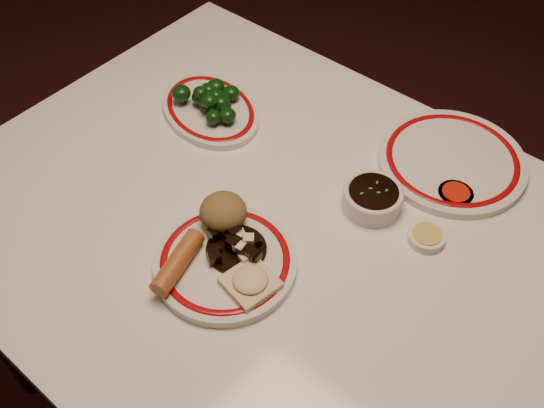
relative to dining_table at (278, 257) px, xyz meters
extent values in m
plane|color=black|center=(0.00, 0.00, -0.66)|extent=(7.00, 7.00, 0.00)
cube|color=white|center=(0.00, 0.00, 0.07)|extent=(1.20, 0.90, 0.04)
cylinder|color=black|center=(-0.54, 0.39, -0.30)|extent=(0.06, 0.06, 0.71)
cylinder|color=silver|center=(-0.01, -0.12, 0.10)|extent=(0.26, 0.26, 0.02)
torus|color=#9B080B|center=(-0.01, -0.12, 0.11)|extent=(0.23, 0.23, 0.00)
ellipsoid|color=olive|center=(-0.07, -0.07, 0.14)|extent=(0.08, 0.08, 0.06)
cylinder|color=#AE5F2A|center=(-0.06, -0.18, 0.13)|extent=(0.06, 0.12, 0.03)
cube|color=beige|center=(0.05, -0.13, 0.12)|extent=(0.09, 0.09, 0.01)
ellipsoid|color=beige|center=(0.05, -0.13, 0.12)|extent=(0.06, 0.06, 0.02)
cylinder|color=black|center=(-0.01, -0.10, 0.11)|extent=(0.10, 0.10, 0.00)
cube|color=black|center=(-0.03, -0.12, 0.12)|extent=(0.02, 0.02, 0.02)
cube|color=black|center=(0.01, -0.07, 0.12)|extent=(0.02, 0.02, 0.02)
cube|color=black|center=(0.02, -0.10, 0.13)|extent=(0.02, 0.02, 0.02)
cube|color=black|center=(-0.03, -0.08, 0.13)|extent=(0.02, 0.02, 0.02)
cube|color=black|center=(-0.04, -0.09, 0.12)|extent=(0.03, 0.03, 0.02)
cube|color=black|center=(-0.02, -0.10, 0.13)|extent=(0.02, 0.02, 0.02)
cube|color=black|center=(0.03, -0.09, 0.13)|extent=(0.02, 0.02, 0.02)
cube|color=black|center=(-0.06, -0.10, 0.13)|extent=(0.02, 0.02, 0.02)
cube|color=black|center=(-0.02, -0.10, 0.13)|extent=(0.02, 0.02, 0.02)
cube|color=black|center=(0.01, -0.10, 0.12)|extent=(0.03, 0.03, 0.02)
cube|color=black|center=(-0.01, -0.08, 0.12)|extent=(0.02, 0.02, 0.02)
cube|color=black|center=(0.00, -0.10, 0.12)|extent=(0.02, 0.02, 0.02)
cube|color=black|center=(-0.02, -0.14, 0.12)|extent=(0.03, 0.03, 0.02)
cube|color=black|center=(-0.02, -0.09, 0.12)|extent=(0.02, 0.02, 0.02)
cube|color=black|center=(-0.01, -0.10, 0.13)|extent=(0.02, 0.02, 0.02)
cube|color=beige|center=(0.00, -0.08, 0.13)|extent=(0.02, 0.02, 0.01)
cube|color=beige|center=(-0.02, -0.08, 0.13)|extent=(0.02, 0.02, 0.01)
cube|color=beige|center=(0.00, -0.10, 0.13)|extent=(0.02, 0.02, 0.01)
cube|color=beige|center=(-0.01, -0.08, 0.12)|extent=(0.02, 0.02, 0.01)
cube|color=beige|center=(0.01, -0.10, 0.12)|extent=(0.02, 0.02, 0.01)
torus|color=#9B080B|center=(-0.30, 0.14, 0.11)|extent=(0.27, 0.27, 0.00)
cylinder|color=#23471C|center=(-0.24, 0.13, 0.11)|extent=(0.01, 0.01, 0.01)
ellipsoid|color=#0D360E|center=(-0.24, 0.13, 0.13)|extent=(0.03, 0.03, 0.03)
cylinder|color=#23471C|center=(-0.30, 0.14, 0.11)|extent=(0.01, 0.01, 0.01)
ellipsoid|color=#0D360E|center=(-0.30, 0.14, 0.13)|extent=(0.03, 0.03, 0.03)
cylinder|color=#23471C|center=(-0.35, 0.11, 0.11)|extent=(0.01, 0.01, 0.02)
ellipsoid|color=#0D360E|center=(-0.35, 0.11, 0.13)|extent=(0.04, 0.04, 0.03)
cylinder|color=#23471C|center=(-0.28, 0.16, 0.11)|extent=(0.01, 0.01, 0.01)
ellipsoid|color=#0D360E|center=(-0.28, 0.16, 0.12)|extent=(0.03, 0.03, 0.03)
cylinder|color=#23471C|center=(-0.28, 0.16, 0.11)|extent=(0.01, 0.01, 0.01)
ellipsoid|color=#0D360E|center=(-0.28, 0.16, 0.13)|extent=(0.04, 0.04, 0.03)
cylinder|color=#23471C|center=(-0.27, 0.15, 0.11)|extent=(0.01, 0.01, 0.01)
ellipsoid|color=#0D360E|center=(-0.27, 0.15, 0.13)|extent=(0.04, 0.04, 0.03)
cylinder|color=#23471C|center=(-0.30, 0.14, 0.11)|extent=(0.01, 0.01, 0.01)
ellipsoid|color=#0D360E|center=(-0.30, 0.14, 0.13)|extent=(0.04, 0.04, 0.03)
cylinder|color=#23471C|center=(-0.28, 0.14, 0.11)|extent=(0.01, 0.01, 0.01)
ellipsoid|color=#0D360E|center=(-0.28, 0.14, 0.13)|extent=(0.03, 0.03, 0.03)
cylinder|color=#23471C|center=(-0.28, 0.19, 0.11)|extent=(0.01, 0.01, 0.01)
ellipsoid|color=#0D360E|center=(-0.28, 0.19, 0.13)|extent=(0.04, 0.04, 0.03)
cylinder|color=#23471C|center=(-0.29, 0.16, 0.11)|extent=(0.01, 0.01, 0.01)
ellipsoid|color=#0D360E|center=(-0.29, 0.16, 0.12)|extent=(0.03, 0.03, 0.02)
cylinder|color=#23471C|center=(-0.30, 0.14, 0.11)|extent=(0.01, 0.01, 0.01)
ellipsoid|color=#0D360E|center=(-0.30, 0.14, 0.13)|extent=(0.03, 0.03, 0.02)
cylinder|color=#23471C|center=(-0.32, 0.13, 0.11)|extent=(0.01, 0.01, 0.01)
ellipsoid|color=#0D360E|center=(-0.32, 0.13, 0.13)|extent=(0.03, 0.03, 0.03)
cylinder|color=#23471C|center=(-0.29, 0.13, 0.11)|extent=(0.01, 0.01, 0.01)
ellipsoid|color=#0D360E|center=(-0.29, 0.13, 0.12)|extent=(0.03, 0.03, 0.02)
cylinder|color=#23471C|center=(-0.30, 0.13, 0.11)|extent=(0.01, 0.01, 0.02)
ellipsoid|color=#0D360E|center=(-0.30, 0.13, 0.13)|extent=(0.03, 0.03, 0.03)
cylinder|color=#23471C|center=(-0.29, 0.15, 0.11)|extent=(0.01, 0.01, 0.02)
ellipsoid|color=#0D360E|center=(-0.29, 0.15, 0.13)|extent=(0.04, 0.04, 0.03)
cylinder|color=#23471C|center=(-0.30, 0.17, 0.11)|extent=(0.01, 0.01, 0.01)
ellipsoid|color=#0D360E|center=(-0.30, 0.17, 0.12)|extent=(0.03, 0.03, 0.02)
cylinder|color=#23471C|center=(-0.26, 0.11, 0.11)|extent=(0.01, 0.01, 0.01)
ellipsoid|color=#0D360E|center=(-0.26, 0.11, 0.13)|extent=(0.03, 0.03, 0.02)
cylinder|color=#23471C|center=(-0.32, 0.18, 0.11)|extent=(0.01, 0.01, 0.01)
ellipsoid|color=#0D360E|center=(-0.32, 0.18, 0.13)|extent=(0.04, 0.04, 0.03)
cylinder|color=#23471C|center=(-0.27, 0.15, 0.11)|extent=(0.01, 0.01, 0.01)
ellipsoid|color=#0D360E|center=(-0.27, 0.15, 0.13)|extent=(0.04, 0.04, 0.03)
cylinder|color=#23471C|center=(-0.30, 0.15, 0.11)|extent=(0.01, 0.01, 0.01)
ellipsoid|color=#0D360E|center=(-0.30, 0.15, 0.13)|extent=(0.04, 0.04, 0.03)
cylinder|color=#23471C|center=(-0.28, 0.15, 0.11)|extent=(0.01, 0.01, 0.01)
ellipsoid|color=#0D360E|center=(-0.28, 0.15, 0.13)|extent=(0.03, 0.03, 0.02)
cylinder|color=#23471C|center=(-0.32, 0.16, 0.11)|extent=(0.01, 0.01, 0.01)
ellipsoid|color=#0D360E|center=(-0.32, 0.16, 0.13)|extent=(0.03, 0.03, 0.03)
ellipsoid|color=#0D360E|center=(-0.30, 0.14, 0.14)|extent=(0.03, 0.03, 0.02)
ellipsoid|color=#0D360E|center=(-0.31, 0.13, 0.14)|extent=(0.03, 0.03, 0.02)
ellipsoid|color=#0D360E|center=(-0.31, 0.14, 0.14)|extent=(0.02, 0.02, 0.02)
ellipsoid|color=#0D360E|center=(-0.29, 0.15, 0.14)|extent=(0.03, 0.03, 0.02)
ellipsoid|color=#0D360E|center=(-0.28, 0.12, 0.15)|extent=(0.04, 0.04, 0.03)
cylinder|color=silver|center=(0.10, 0.14, 0.11)|extent=(0.11, 0.11, 0.04)
cylinder|color=black|center=(0.10, 0.14, 0.13)|extent=(0.09, 0.09, 0.00)
cylinder|color=silver|center=(0.20, 0.26, 0.10)|extent=(0.06, 0.06, 0.02)
cylinder|color=red|center=(0.20, 0.26, 0.11)|extent=(0.05, 0.05, 0.00)
cylinder|color=silver|center=(0.21, 0.14, 0.10)|extent=(0.06, 0.06, 0.02)
cylinder|color=#D2BC56|center=(0.21, 0.14, 0.11)|extent=(0.05, 0.05, 0.00)
cylinder|color=silver|center=(0.16, 0.33, 0.10)|extent=(0.29, 0.29, 0.02)
torus|color=#9B080B|center=(0.16, 0.33, 0.11)|extent=(0.25, 0.25, 0.00)
camera|label=1|loc=(0.42, -0.52, 0.92)|focal=40.00mm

